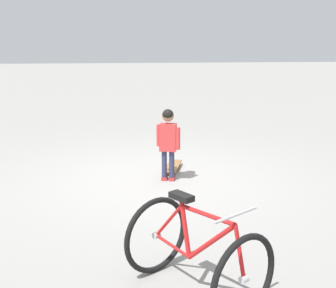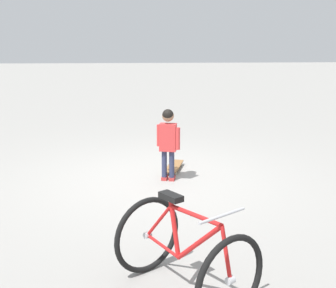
# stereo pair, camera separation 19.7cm
# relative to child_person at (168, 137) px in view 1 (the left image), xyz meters

# --- Properties ---
(ground_plane) EXTENTS (50.00, 50.00, 0.00)m
(ground_plane) POSITION_rel_child_person_xyz_m (0.04, 0.17, -0.66)
(ground_plane) COLOR gray
(child_person) EXTENTS (0.29, 0.33, 1.06)m
(child_person) POSITION_rel_child_person_xyz_m (0.00, 0.00, 0.00)
(child_person) COLOR #2D3351
(child_person) RESTS_ON ground
(skateboard) EXTENTS (0.74, 0.36, 0.07)m
(skateboard) POSITION_rel_child_person_xyz_m (0.51, -0.12, -0.60)
(skateboard) COLOR olive
(skateboard) RESTS_ON ground
(bicycle_near) EXTENTS (1.28, 1.21, 0.85)m
(bicycle_near) POSITION_rel_child_person_xyz_m (-3.08, 0.02, -0.28)
(bicycle_near) COLOR black
(bicycle_near) RESTS_ON ground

